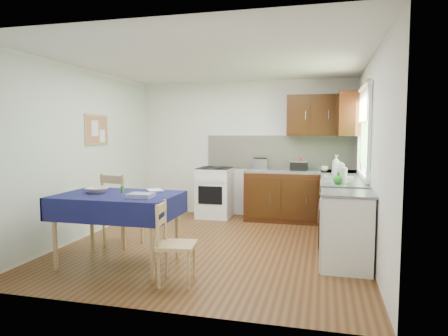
% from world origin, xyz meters
% --- Properties ---
extents(floor, '(4.20, 4.20, 0.00)m').
position_xyz_m(floor, '(0.00, 0.00, 0.00)').
color(floor, '#4F2915').
rests_on(floor, ground).
extents(ceiling, '(4.00, 4.20, 0.02)m').
position_xyz_m(ceiling, '(0.00, 0.00, 2.50)').
color(ceiling, silver).
rests_on(ceiling, wall_back).
extents(wall_back, '(4.00, 0.02, 2.50)m').
position_xyz_m(wall_back, '(0.00, 2.10, 1.25)').
color(wall_back, white).
rests_on(wall_back, ground).
extents(wall_front, '(4.00, 0.02, 2.50)m').
position_xyz_m(wall_front, '(0.00, -2.10, 1.25)').
color(wall_front, white).
rests_on(wall_front, ground).
extents(wall_left, '(0.02, 4.20, 2.50)m').
position_xyz_m(wall_left, '(-2.00, 0.00, 1.25)').
color(wall_left, silver).
rests_on(wall_left, ground).
extents(wall_right, '(0.02, 4.20, 2.50)m').
position_xyz_m(wall_right, '(2.00, 0.00, 1.25)').
color(wall_right, white).
rests_on(wall_right, ground).
extents(base_cabinets, '(1.90, 2.30, 0.86)m').
position_xyz_m(base_cabinets, '(1.36, 1.26, 0.43)').
color(base_cabinets, black).
rests_on(base_cabinets, ground).
extents(worktop_back, '(1.90, 0.60, 0.04)m').
position_xyz_m(worktop_back, '(1.05, 1.80, 0.88)').
color(worktop_back, slate).
rests_on(worktop_back, base_cabinets).
extents(worktop_right, '(0.60, 1.70, 0.04)m').
position_xyz_m(worktop_right, '(1.70, 0.65, 0.88)').
color(worktop_right, slate).
rests_on(worktop_right, base_cabinets).
extents(worktop_corner, '(0.60, 0.60, 0.04)m').
position_xyz_m(worktop_corner, '(1.70, 1.80, 0.88)').
color(worktop_corner, slate).
rests_on(worktop_corner, base_cabinets).
extents(splashback, '(2.70, 0.02, 0.60)m').
position_xyz_m(splashback, '(0.65, 2.08, 1.20)').
color(splashback, beige).
rests_on(splashback, wall_back).
extents(upper_cabinets, '(1.20, 0.85, 0.70)m').
position_xyz_m(upper_cabinets, '(1.52, 1.80, 1.85)').
color(upper_cabinets, black).
rests_on(upper_cabinets, wall_back).
extents(stove, '(0.60, 0.61, 0.92)m').
position_xyz_m(stove, '(-0.50, 1.80, 0.46)').
color(stove, white).
rests_on(stove, ground).
extents(window, '(0.04, 1.48, 1.26)m').
position_xyz_m(window, '(1.97, 0.70, 1.65)').
color(window, '#2A5422').
rests_on(window, wall_right).
extents(fridge, '(0.58, 0.60, 0.89)m').
position_xyz_m(fridge, '(1.70, -0.55, 0.44)').
color(fridge, white).
rests_on(fridge, ground).
extents(corkboard, '(0.04, 0.62, 0.47)m').
position_xyz_m(corkboard, '(-1.97, 0.30, 1.60)').
color(corkboard, '#A48052').
rests_on(corkboard, wall_left).
extents(dining_table, '(1.38, 0.94, 0.84)m').
position_xyz_m(dining_table, '(-0.89, -1.04, 0.73)').
color(dining_table, '#0F143C').
rests_on(dining_table, ground).
extents(chair_far, '(0.54, 0.54, 1.01)m').
position_xyz_m(chair_far, '(-1.26, -0.33, 0.53)').
color(chair_far, '#A48052').
rests_on(chair_far, ground).
extents(chair_near, '(0.42, 0.42, 0.85)m').
position_xyz_m(chair_near, '(-0.06, -1.44, 0.45)').
color(chair_near, '#A48052').
rests_on(chair_near, ground).
extents(toaster, '(0.28, 0.17, 0.21)m').
position_xyz_m(toaster, '(0.34, 1.79, 1.00)').
color(toaster, '#AEADB2').
rests_on(toaster, worktop_back).
extents(sandwich_press, '(0.30, 0.26, 0.17)m').
position_xyz_m(sandwich_press, '(1.02, 1.83, 0.98)').
color(sandwich_press, black).
rests_on(sandwich_press, worktop_back).
extents(sauce_bottle, '(0.05, 0.05, 0.22)m').
position_xyz_m(sauce_bottle, '(1.05, 1.76, 1.01)').
color(sauce_bottle, red).
rests_on(sauce_bottle, worktop_back).
extents(yellow_packet, '(0.13, 0.10, 0.16)m').
position_xyz_m(yellow_packet, '(0.94, 1.96, 0.98)').
color(yellow_packet, yellow).
rests_on(yellow_packet, worktop_back).
extents(dish_rack, '(0.41, 0.32, 0.20)m').
position_xyz_m(dish_rack, '(1.65, 0.74, 0.92)').
color(dish_rack, gray).
rests_on(dish_rack, worktop_right).
extents(kettle, '(0.16, 0.16, 0.27)m').
position_xyz_m(kettle, '(1.65, 0.14, 1.02)').
color(kettle, white).
rests_on(kettle, worktop_right).
extents(cup, '(0.14, 0.14, 0.09)m').
position_xyz_m(cup, '(1.46, 1.69, 0.95)').
color(cup, white).
rests_on(cup, worktop_back).
extents(soap_bottle_a, '(0.17, 0.17, 0.32)m').
position_xyz_m(soap_bottle_a, '(1.62, 1.06, 1.06)').
color(soap_bottle_a, white).
rests_on(soap_bottle_a, worktop_right).
extents(soap_bottle_b, '(0.11, 0.11, 0.19)m').
position_xyz_m(soap_bottle_b, '(1.65, 0.97, 1.00)').
color(soap_bottle_b, '#1E5FB1').
rests_on(soap_bottle_b, worktop_right).
extents(soap_bottle_c, '(0.14, 0.14, 0.16)m').
position_xyz_m(soap_bottle_c, '(1.62, 0.02, 0.98)').
color(soap_bottle_c, '#288925').
rests_on(soap_bottle_c, worktop_right).
extents(plate_bowl, '(0.29, 0.29, 0.06)m').
position_xyz_m(plate_bowl, '(-1.17, -1.02, 0.87)').
color(plate_bowl, beige).
rests_on(plate_bowl, dining_table).
extents(book, '(0.28, 0.29, 0.02)m').
position_xyz_m(book, '(-0.63, -0.77, 0.85)').
color(book, white).
rests_on(book, dining_table).
extents(spice_jar, '(0.04, 0.04, 0.08)m').
position_xyz_m(spice_jar, '(-0.89, -0.94, 0.88)').
color(spice_jar, '#248525').
rests_on(spice_jar, dining_table).
extents(tea_towel, '(0.27, 0.21, 0.05)m').
position_xyz_m(tea_towel, '(-0.52, -1.21, 0.86)').
color(tea_towel, navy).
rests_on(tea_towel, dining_table).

